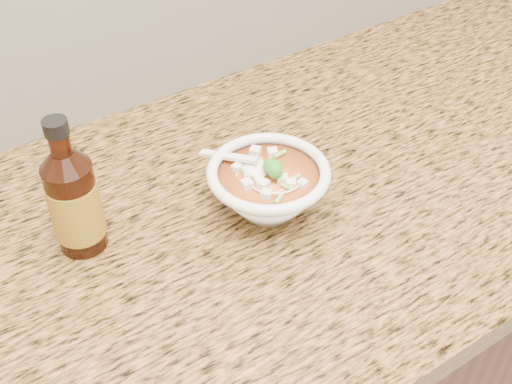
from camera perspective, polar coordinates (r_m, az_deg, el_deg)
counter_slab at (r=0.89m, az=-5.07°, el=-3.71°), size 4.00×0.68×0.04m
soup_bowl at (r=0.86m, az=1.10°, el=0.29°), size 0.16×0.18×0.09m
hot_sauce_bottle at (r=0.82m, az=-15.85°, el=-0.80°), size 0.08×0.08×0.19m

